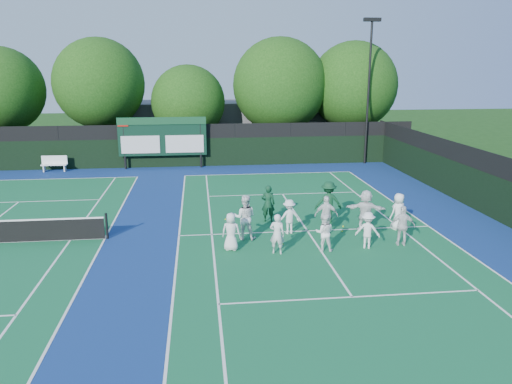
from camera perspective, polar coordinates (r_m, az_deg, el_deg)
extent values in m
plane|color=#163C10|center=(20.77, 6.49, -5.34)|extent=(120.00, 120.00, 0.00)
cube|color=navy|center=(21.25, -10.18, -5.02)|extent=(34.00, 32.00, 0.01)
cube|color=#135E34|center=(21.69, 5.89, -4.44)|extent=(10.97, 23.77, 0.00)
cube|color=white|center=(32.98, 1.45, 2.11)|extent=(10.97, 0.08, 0.00)
cube|color=white|center=(21.21, -8.79, -4.96)|extent=(0.08, 23.77, 0.00)
cube|color=white|center=(23.47, 19.11, -3.71)|extent=(0.08, 23.77, 0.00)
cube|color=white|center=(21.20, -5.07, -4.85)|extent=(0.08, 23.77, 0.00)
cube|color=white|center=(22.91, 16.01, -3.90)|extent=(0.08, 23.77, 0.00)
cube|color=white|center=(15.96, 10.93, -11.69)|extent=(8.23, 0.08, 0.00)
cube|color=white|center=(27.71, 3.05, -0.24)|extent=(8.23, 0.08, 0.00)
cube|color=white|center=(21.69, 5.89, -4.43)|extent=(0.08, 12.80, 0.00)
cube|color=white|center=(33.99, -22.62, 1.38)|extent=(10.97, 0.08, 0.00)
cube|color=white|center=(21.56, -16.89, -5.11)|extent=(0.08, 23.77, 0.00)
cube|color=white|center=(21.85, -20.44, -5.14)|extent=(0.08, 23.77, 0.00)
cube|color=white|center=(28.90, -25.48, -1.03)|extent=(8.23, 0.08, 0.00)
cube|color=black|center=(35.57, -8.90, 4.45)|extent=(34.00, 0.08, 2.00)
cube|color=black|center=(35.35, -8.99, 6.85)|extent=(34.00, 0.05, 1.00)
cube|color=black|center=(24.92, 26.60, -1.07)|extent=(0.08, 32.00, 2.00)
cube|color=black|center=(24.61, 26.99, 2.31)|extent=(0.05, 32.00, 1.00)
cylinder|color=black|center=(35.38, -14.83, 5.33)|extent=(0.16, 0.16, 3.50)
cylinder|color=black|center=(35.02, -6.34, 5.63)|extent=(0.16, 0.16, 3.50)
cube|color=black|center=(35.04, -10.64, 6.22)|extent=(6.00, 0.15, 2.60)
cube|color=#124023|center=(34.81, -10.73, 7.99)|extent=(6.00, 0.05, 0.50)
cube|color=silver|center=(35.15, -13.06, 5.30)|extent=(2.60, 0.04, 1.20)
cube|color=silver|center=(34.94, -8.15, 5.47)|extent=(2.60, 0.04, 1.20)
cube|color=#A4170D|center=(35.10, -15.00, 7.64)|extent=(0.70, 0.04, 0.50)
cube|color=#57575C|center=(43.40, -3.26, 7.67)|extent=(18.00, 6.00, 4.00)
cylinder|color=black|center=(36.83, 12.71, 10.88)|extent=(0.16, 0.16, 10.00)
cube|color=black|center=(36.91, 13.15, 18.64)|extent=(1.20, 0.30, 0.25)
cylinder|color=black|center=(21.37, -16.69, -3.75)|extent=(0.10, 0.10, 1.10)
cube|color=white|center=(36.25, -22.07, 2.91)|extent=(1.68, 0.47, 0.07)
cube|color=white|center=(36.36, -22.04, 3.45)|extent=(1.68, 0.09, 0.56)
cube|color=white|center=(36.48, -23.05, 2.49)|extent=(0.07, 0.39, 0.45)
cube|color=white|center=(36.13, -21.00, 2.57)|extent=(0.07, 0.39, 0.45)
cylinder|color=black|center=(41.38, -26.58, 5.14)|extent=(0.44, 0.44, 2.94)
sphere|color=#153D0E|center=(41.06, -27.17, 10.34)|extent=(6.17, 6.17, 6.17)
sphere|color=#153D0E|center=(41.17, -26.14, 9.60)|extent=(4.32, 4.32, 4.32)
cylinder|color=black|center=(39.55, -17.04, 5.85)|extent=(0.44, 0.44, 3.20)
sphere|color=#153D0E|center=(39.21, -17.48, 11.76)|extent=(6.61, 6.61, 6.61)
sphere|color=#153D0E|center=(39.43, -16.46, 10.87)|extent=(4.63, 4.63, 4.63)
cylinder|color=black|center=(38.98, -7.60, 5.49)|extent=(0.44, 0.44, 2.19)
sphere|color=#153D0E|center=(38.64, -7.76, 10.15)|extent=(5.56, 5.56, 5.56)
sphere|color=#153D0E|center=(38.97, -6.83, 9.40)|extent=(3.89, 3.89, 3.89)
cylinder|color=black|center=(39.45, 2.67, 6.15)|extent=(0.44, 0.44, 2.80)
sphere|color=#153D0E|center=(39.09, 2.74, 12.11)|extent=(7.20, 7.20, 7.20)
sphere|color=#153D0E|center=(39.52, 3.53, 11.08)|extent=(5.04, 5.04, 5.04)
cylinder|color=black|center=(40.79, 10.82, 6.24)|extent=(0.44, 0.44, 2.90)
sphere|color=#153D0E|center=(40.45, 11.08, 11.86)|extent=(6.80, 6.80, 6.80)
sphere|color=#153D0E|center=(40.95, 11.72, 10.90)|extent=(4.76, 4.76, 4.76)
sphere|color=#CFD719|center=(19.96, 3.05, -5.99)|extent=(0.07, 0.07, 0.07)
sphere|color=#CFD719|center=(21.78, 9.82, -4.44)|extent=(0.07, 0.07, 0.07)
sphere|color=#CFD719|center=(23.14, -3.51, -3.13)|extent=(0.07, 0.07, 0.07)
sphere|color=#CFD719|center=(22.42, 9.92, -3.89)|extent=(0.07, 0.07, 0.07)
imported|color=silver|center=(19.19, -2.87, -4.56)|extent=(0.84, 0.67, 1.50)
imported|color=silver|center=(18.82, 2.44, -4.81)|extent=(0.67, 0.55, 1.57)
imported|color=white|center=(19.32, 7.83, -4.62)|extent=(0.83, 0.72, 1.45)
imported|color=white|center=(19.87, 12.64, -4.29)|extent=(1.08, 0.86, 1.46)
imported|color=silver|center=(20.48, 16.42, -3.73)|extent=(1.02, 0.61, 1.63)
imported|color=white|center=(20.36, -1.28, -2.91)|extent=(1.02, 0.87, 1.85)
imported|color=white|center=(21.11, 3.80, -2.83)|extent=(1.04, 0.71, 1.49)
imported|color=silver|center=(21.13, 8.04, -2.66)|extent=(1.04, 0.57, 1.68)
imported|color=white|center=(21.89, 12.42, -2.07)|extent=(1.77, 1.07, 1.81)
imported|color=white|center=(22.44, 15.97, -2.16)|extent=(0.93, 0.78, 1.61)
imported|color=#0E3620|center=(22.65, 1.39, -1.33)|extent=(0.68, 0.51, 1.71)
imported|color=#103C21|center=(22.74, 8.27, -1.15)|extent=(1.26, 0.76, 1.91)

